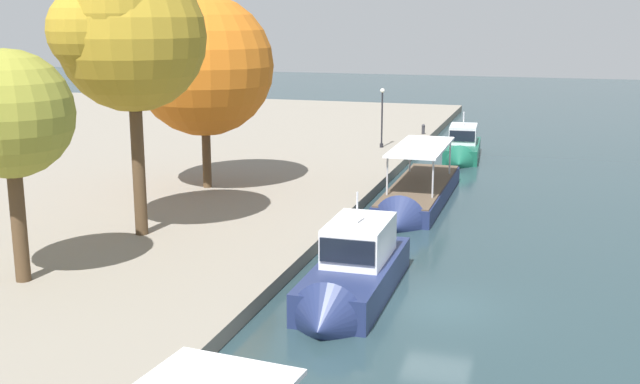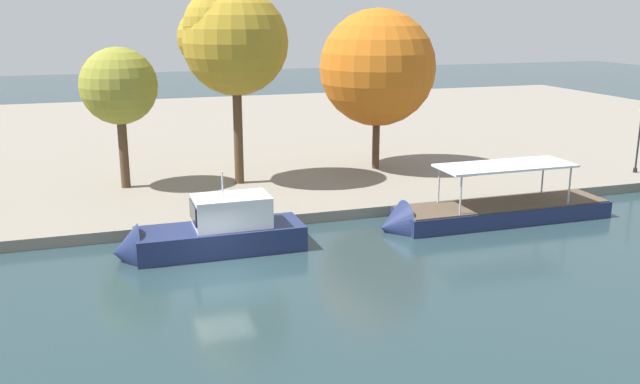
{
  "view_description": "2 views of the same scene",
  "coord_description": "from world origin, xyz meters",
  "px_view_note": "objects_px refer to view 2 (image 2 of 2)",
  "views": [
    {
      "loc": [
        -27.15,
        -3.6,
        10.5
      ],
      "look_at": [
        3.13,
        5.47,
        3.28
      ],
      "focal_mm": 44.0,
      "sensor_mm": 36.0,
      "label": 1
    },
    {
      "loc": [
        -4.68,
        -28.37,
        11.28
      ],
      "look_at": [
        5.38,
        2.59,
        2.74
      ],
      "focal_mm": 38.55,
      "sensor_mm": 36.0,
      "label": 2
    }
  ],
  "objects_px": {
    "motor_yacht_2": "(209,236)",
    "tour_boat_3": "(485,215)",
    "tree_0": "(229,39)",
    "tree_1": "(378,68)",
    "tree_3": "(117,86)",
    "lamp_post": "(639,138)"
  },
  "relations": [
    {
      "from": "motor_yacht_2",
      "to": "lamp_post",
      "type": "distance_m",
      "value": 30.8
    },
    {
      "from": "tree_1",
      "to": "tour_boat_3",
      "type": "bearing_deg",
      "value": -82.54
    },
    {
      "from": "tree_1",
      "to": "motor_yacht_2",
      "type": "bearing_deg",
      "value": -138.59
    },
    {
      "from": "motor_yacht_2",
      "to": "tree_1",
      "type": "bearing_deg",
      "value": -138.67
    },
    {
      "from": "lamp_post",
      "to": "tree_1",
      "type": "bearing_deg",
      "value": 157.84
    },
    {
      "from": "tree_0",
      "to": "tree_1",
      "type": "bearing_deg",
      "value": 6.28
    },
    {
      "from": "tour_boat_3",
      "to": "tree_3",
      "type": "relative_size",
      "value": 1.55
    },
    {
      "from": "motor_yacht_2",
      "to": "tree_3",
      "type": "xyz_separation_m",
      "value": [
        -3.45,
        11.98,
        6.17
      ]
    },
    {
      "from": "tree_0",
      "to": "tree_1",
      "type": "height_order",
      "value": "tree_0"
    },
    {
      "from": "tour_boat_3",
      "to": "tree_3",
      "type": "distance_m",
      "value": 23.14
    },
    {
      "from": "motor_yacht_2",
      "to": "tour_boat_3",
      "type": "bearing_deg",
      "value": -179.38
    },
    {
      "from": "lamp_post",
      "to": "tree_0",
      "type": "xyz_separation_m",
      "value": [
        -26.91,
        5.55,
        6.65
      ]
    },
    {
      "from": "tree_0",
      "to": "tree_1",
      "type": "distance_m",
      "value": 10.72
    },
    {
      "from": "tree_0",
      "to": "motor_yacht_2",
      "type": "bearing_deg",
      "value": -106.81
    },
    {
      "from": "lamp_post",
      "to": "tree_3",
      "type": "distance_m",
      "value": 34.54
    },
    {
      "from": "tree_1",
      "to": "lamp_post",
      "type": "bearing_deg",
      "value": -22.16
    },
    {
      "from": "motor_yacht_2",
      "to": "tree_0",
      "type": "bearing_deg",
      "value": -106.89
    },
    {
      "from": "motor_yacht_2",
      "to": "tree_0",
      "type": "height_order",
      "value": "tree_0"
    },
    {
      "from": "tour_boat_3",
      "to": "tree_3",
      "type": "height_order",
      "value": "tree_3"
    },
    {
      "from": "tree_0",
      "to": "tree_3",
      "type": "xyz_separation_m",
      "value": [
        -6.78,
        0.99,
        -2.72
      ]
    },
    {
      "from": "motor_yacht_2",
      "to": "tour_boat_3",
      "type": "relative_size",
      "value": 0.67
    },
    {
      "from": "lamp_post",
      "to": "tree_0",
      "type": "relative_size",
      "value": 0.37
    }
  ]
}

